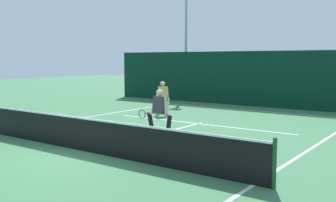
{
  "coord_description": "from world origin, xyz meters",
  "views": [
    {
      "loc": [
        8.44,
        -7.65,
        2.69
      ],
      "look_at": [
        -0.77,
        5.07,
        1.0
      ],
      "focal_mm": 41.78,
      "sensor_mm": 36.0,
      "label": 1
    }
  ],
  "objects_px": {
    "player_far": "(163,96)",
    "tennis_ball": "(167,142)",
    "player_near": "(159,112)",
    "light_pole": "(186,27)"
  },
  "relations": [
    {
      "from": "player_far",
      "to": "tennis_ball",
      "type": "height_order",
      "value": "player_far"
    },
    {
      "from": "player_far",
      "to": "tennis_ball",
      "type": "relative_size",
      "value": 24.69
    },
    {
      "from": "player_near",
      "to": "tennis_ball",
      "type": "height_order",
      "value": "player_near"
    },
    {
      "from": "player_near",
      "to": "player_far",
      "type": "bearing_deg",
      "value": -55.24
    },
    {
      "from": "light_pole",
      "to": "player_far",
      "type": "bearing_deg",
      "value": -64.06
    },
    {
      "from": "tennis_ball",
      "to": "light_pole",
      "type": "height_order",
      "value": "light_pole"
    },
    {
      "from": "player_far",
      "to": "light_pole",
      "type": "xyz_separation_m",
      "value": [
        -3.82,
        7.85,
        3.99
      ]
    },
    {
      "from": "player_near",
      "to": "tennis_ball",
      "type": "bearing_deg",
      "value": 143.17
    },
    {
      "from": "player_near",
      "to": "player_far",
      "type": "height_order",
      "value": "player_near"
    },
    {
      "from": "tennis_ball",
      "to": "player_near",
      "type": "bearing_deg",
      "value": 144.04
    }
  ]
}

